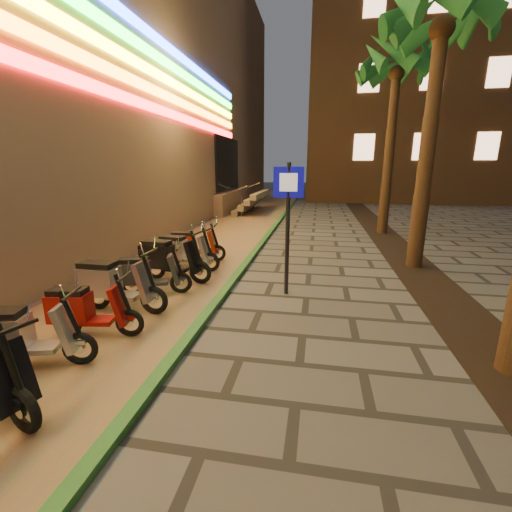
% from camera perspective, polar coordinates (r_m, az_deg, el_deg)
% --- Properties ---
extents(ground, '(120.00, 120.00, 0.00)m').
position_cam_1_polar(ground, '(3.76, -9.24, -29.66)').
color(ground, '#474442').
rests_on(ground, ground).
extents(parking_strip, '(3.40, 60.00, 0.01)m').
position_cam_1_polar(parking_strip, '(13.28, -5.60, 3.17)').
color(parking_strip, '#8C7251').
rests_on(parking_strip, ground).
extents(green_curb, '(0.18, 60.00, 0.10)m').
position_cam_1_polar(green_curb, '(12.92, 1.68, 3.12)').
color(green_curb, '#286C2C').
rests_on(green_curb, ground).
extents(planting_strip, '(1.20, 40.00, 0.02)m').
position_cam_1_polar(planting_strip, '(8.37, 27.99, -5.32)').
color(planting_strip, black).
rests_on(planting_strip, ground).
extents(apartment_block, '(18.00, 16.06, 25.00)m').
position_cam_1_polar(apartment_block, '(36.79, 25.86, 28.85)').
color(apartment_block, brown).
rests_on(apartment_block, ground).
extents(palm_c, '(2.97, 3.02, 6.91)m').
position_cam_1_polar(palm_c, '(10.35, 28.61, 30.50)').
color(palm_c, '#472D19').
rests_on(palm_c, ground).
extents(palm_d, '(2.97, 3.02, 7.16)m').
position_cam_1_polar(palm_d, '(15.12, 22.39, 26.30)').
color(palm_d, '#472D19').
rests_on(palm_d, ground).
extents(pedestrian_sign, '(0.60, 0.10, 2.71)m').
position_cam_1_polar(pedestrian_sign, '(6.94, 5.34, 7.39)').
color(pedestrian_sign, black).
rests_on(pedestrian_sign, ground).
extents(scooter_5, '(1.52, 0.75, 1.07)m').
position_cam_1_polar(scooter_5, '(5.57, -34.50, -10.80)').
color(scooter_5, black).
rests_on(scooter_5, ground).
extents(scooter_6, '(1.48, 0.61, 1.04)m').
position_cam_1_polar(scooter_6, '(6.06, -26.69, -7.97)').
color(scooter_6, black).
rests_on(scooter_6, ground).
extents(scooter_7, '(1.72, 0.60, 1.22)m').
position_cam_1_polar(scooter_7, '(6.86, -22.87, -4.31)').
color(scooter_7, black).
rests_on(scooter_7, ground).
extents(scooter_8, '(1.48, 0.79, 1.05)m').
position_cam_1_polar(scooter_8, '(7.49, -17.88, -2.88)').
color(scooter_8, black).
rests_on(scooter_8, ground).
extents(scooter_9, '(1.77, 0.66, 1.24)m').
position_cam_1_polar(scooter_9, '(8.29, -14.57, -0.40)').
color(scooter_9, black).
rests_on(scooter_9, ground).
extents(scooter_10, '(1.63, 0.57, 1.15)m').
position_cam_1_polar(scooter_10, '(9.10, -12.25, 0.81)').
color(scooter_10, black).
rests_on(scooter_10, ground).
extents(scooter_11, '(1.57, 0.64, 1.10)m').
position_cam_1_polar(scooter_11, '(9.89, -10.75, 1.85)').
color(scooter_11, black).
rests_on(scooter_11, ground).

